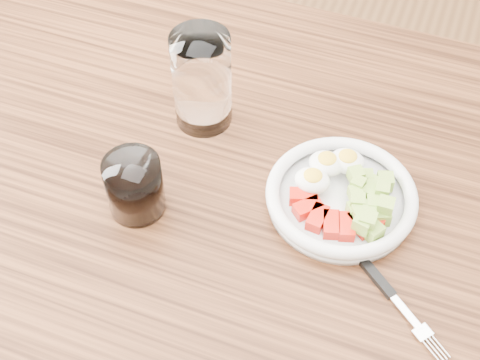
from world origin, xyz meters
name	(u,v)px	position (x,y,z in m)	size (l,w,h in m)	color
dining_table	(244,242)	(0.00, 0.00, 0.67)	(1.50, 0.90, 0.77)	brown
bowl	(342,195)	(0.12, 0.04, 0.79)	(0.21, 0.21, 0.05)	white
fork	(383,285)	(0.21, -0.06, 0.77)	(0.15, 0.13, 0.01)	black
water_glass	(202,81)	(-0.11, 0.13, 0.85)	(0.09, 0.09, 0.15)	white
coffee_glass	(135,187)	(-0.13, -0.06, 0.81)	(0.08, 0.08, 0.09)	white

